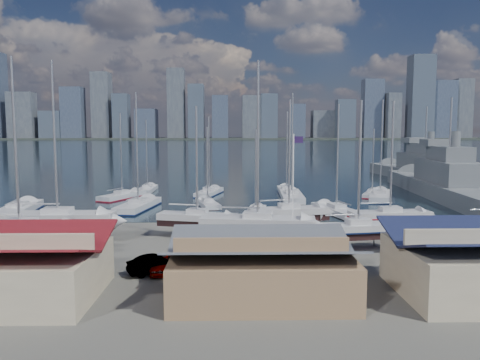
{
  "coord_description": "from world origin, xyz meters",
  "views": [
    {
      "loc": [
        -2.06,
        -56.62,
        11.18
      ],
      "look_at": [
        -0.72,
        8.0,
        4.38
      ],
      "focal_mm": 35.0,
      "sensor_mm": 36.0,
      "label": 1
    }
  ],
  "objects_px": {
    "sailboat_cradle_0": "(58,221)",
    "naval_ship_west": "(424,174)",
    "flagpole": "(294,183)",
    "car_a": "(161,264)",
    "naval_ship_east": "(448,188)"
  },
  "relations": [
    {
      "from": "naval_ship_west",
      "to": "car_a",
      "type": "xyz_separation_m",
      "value": [
        -48.6,
        -66.31,
        -0.96
      ]
    },
    {
      "from": "naval_ship_east",
      "to": "flagpole",
      "type": "height_order",
      "value": "naval_ship_east"
    },
    {
      "from": "car_a",
      "to": "flagpole",
      "type": "xyz_separation_m",
      "value": [
        11.59,
        8.24,
        5.5
      ]
    },
    {
      "from": "sailboat_cradle_0",
      "to": "naval_ship_west",
      "type": "distance_m",
      "value": 82.28
    },
    {
      "from": "sailboat_cradle_0",
      "to": "car_a",
      "type": "distance_m",
      "value": 16.02
    },
    {
      "from": "sailboat_cradle_0",
      "to": "car_a",
      "type": "height_order",
      "value": "sailboat_cradle_0"
    },
    {
      "from": "naval_ship_west",
      "to": "flagpole",
      "type": "height_order",
      "value": "naval_ship_west"
    },
    {
      "from": "sailboat_cradle_0",
      "to": "flagpole",
      "type": "xyz_separation_m",
      "value": [
        23.53,
        -2.35,
        4.03
      ]
    },
    {
      "from": "sailboat_cradle_0",
      "to": "car_a",
      "type": "xyz_separation_m",
      "value": [
        11.93,
        -10.59,
        -1.47
      ]
    },
    {
      "from": "naval_ship_west",
      "to": "car_a",
      "type": "distance_m",
      "value": 82.22
    },
    {
      "from": "naval_ship_west",
      "to": "car_a",
      "type": "height_order",
      "value": "naval_ship_west"
    },
    {
      "from": "naval_ship_west",
      "to": "flagpole",
      "type": "bearing_deg",
      "value": 143.49
    },
    {
      "from": "sailboat_cradle_0",
      "to": "flagpole",
      "type": "height_order",
      "value": "sailboat_cradle_0"
    },
    {
      "from": "sailboat_cradle_0",
      "to": "naval_ship_west",
      "type": "xyz_separation_m",
      "value": [
        60.53,
        55.72,
        -0.51
      ]
    },
    {
      "from": "naval_ship_west",
      "to": "car_a",
      "type": "relative_size",
      "value": 11.29
    }
  ]
}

